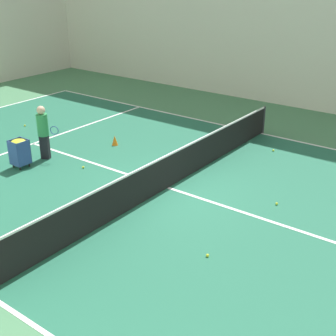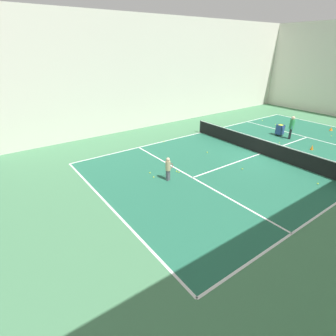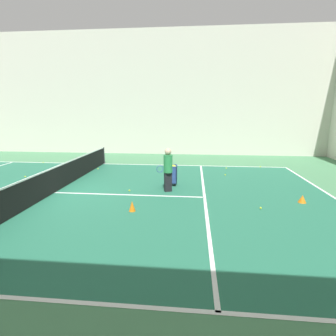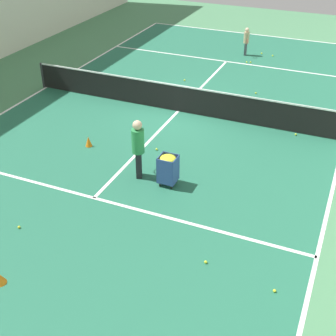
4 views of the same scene
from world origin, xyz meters
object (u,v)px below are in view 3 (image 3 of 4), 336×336
Objects in this scene: tennis_net at (53,180)px; ball_cart at (171,171)px; training_cone_1 at (132,206)px; training_cone_0 at (302,199)px; coach_at_net at (168,167)px.

ball_cart is at bearing 108.86° from tennis_net.
training_cone_1 is (3.17, -1.01, -0.45)m from ball_cart.
training_cone_0 is 0.82× the size of training_cone_1.
training_cone_0 is (0.85, 4.88, -0.87)m from coach_at_net.
coach_at_net reaches higher than training_cone_1.
coach_at_net reaches higher than tennis_net.
coach_at_net is (-0.63, 4.47, 0.48)m from tennis_net.
coach_at_net is at bearing -99.93° from training_cone_0.
ball_cart is (-1.55, 4.53, 0.10)m from tennis_net.
training_cone_1 is at bearing 65.36° from tennis_net.
ball_cart is (-0.92, 0.06, -0.38)m from coach_at_net.
ball_cart is 5.16m from training_cone_0.
training_cone_0 is at bearing 103.44° from training_cone_1.
coach_at_net is at bearing -3.83° from ball_cart.
coach_at_net is 1.00m from ball_cart.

